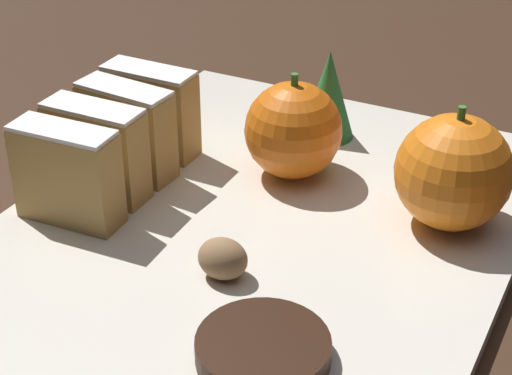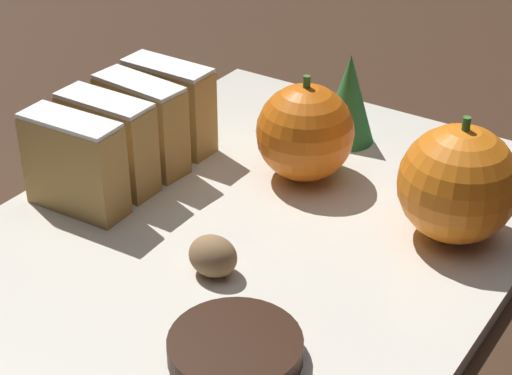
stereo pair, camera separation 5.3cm
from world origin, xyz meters
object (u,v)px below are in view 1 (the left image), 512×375
(orange_near, at_px, (293,130))
(orange_far, at_px, (453,172))
(walnut, at_px, (223,259))
(chocolate_cookie, at_px, (263,349))

(orange_near, xyz_separation_m, orange_far, (0.12, -0.01, 0.00))
(walnut, height_order, chocolate_cookie, walnut)
(orange_near, relative_size, chocolate_cookie, 1.08)
(orange_near, bearing_deg, walnut, -83.50)
(orange_near, bearing_deg, orange_far, -6.43)
(orange_near, relative_size, walnut, 2.51)
(walnut, xyz_separation_m, chocolate_cookie, (0.05, -0.05, -0.01))
(walnut, relative_size, chocolate_cookie, 0.43)
(orange_near, xyz_separation_m, walnut, (0.01, -0.13, -0.02))
(orange_near, bearing_deg, chocolate_cookie, -69.72)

